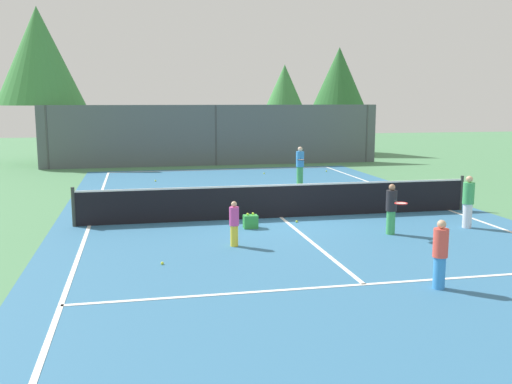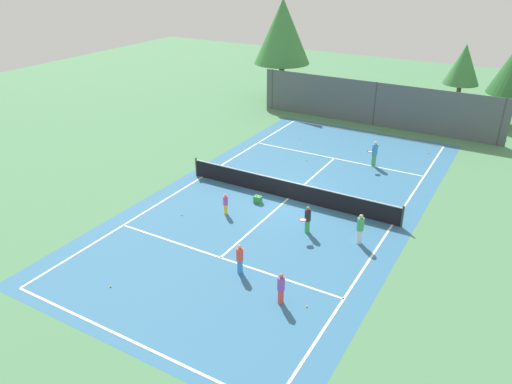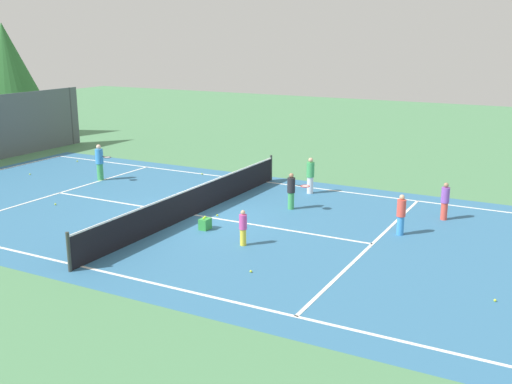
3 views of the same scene
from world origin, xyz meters
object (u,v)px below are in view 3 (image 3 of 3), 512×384
player_3 (292,191)px  tennis_ball_4 (55,204)px  tennis_ball_5 (181,219)px  tennis_ball_6 (495,300)px  tennis_ball_3 (30,174)px  tennis_ball_10 (77,161)px  tennis_ball_1 (225,178)px  tennis_ball_9 (251,271)px  player_0 (100,162)px  tennis_ball_2 (442,211)px  player_4 (401,214)px  player_1 (310,175)px  player_2 (243,227)px  player_5 (445,201)px  tennis_ball_8 (217,215)px  ball_crate (205,224)px  tennis_ball_7 (202,174)px

player_3 → tennis_ball_4: size_ratio=20.06×
tennis_ball_5 → tennis_ball_6: (-1.87, -10.28, 0.00)m
tennis_ball_3 → tennis_ball_10: size_ratio=1.00×
tennis_ball_1 → tennis_ball_9: same height
tennis_ball_6 → player_0: bearing=73.3°
tennis_ball_5 → tennis_ball_10: size_ratio=1.00×
player_0 → tennis_ball_9: (-6.15, -10.74, -0.77)m
tennis_ball_2 → player_4: bearing=168.9°
player_1 → player_2: bearing=-174.2°
player_1 → player_5: 5.51m
player_4 → player_5: player_4 is taller
player_0 → tennis_ball_3: bearing=102.0°
player_2 → tennis_ball_1: size_ratio=16.55×
player_3 → tennis_ball_4: (-3.63, 7.89, -0.66)m
player_3 → player_4: 4.34m
player_2 → tennis_ball_3: size_ratio=16.55×
player_1 → tennis_ball_8: size_ratio=21.73×
tennis_ball_9 → tennis_ball_10: bearing=59.3°
ball_crate → player_4: bearing=-66.9°
tennis_ball_1 → tennis_ball_3: (-3.50, 8.04, 0.00)m
player_2 → player_4: player_4 is taller
tennis_ball_2 → tennis_ball_5: same height
tennis_ball_1 → tennis_ball_4: 7.36m
player_0 → player_3: (-0.18, -9.15, -0.12)m
player_3 → tennis_ball_6: bearing=-122.6°
player_2 → player_4: size_ratio=0.84×
ball_crate → tennis_ball_4: size_ratio=6.45×
player_0 → ball_crate: (-3.62, -7.68, -0.62)m
tennis_ball_6 → player_2: bearing=85.0°
tennis_ball_4 → tennis_ball_6: size_ratio=1.00×
player_0 → tennis_ball_4: size_ratio=23.57×
tennis_ball_2 → tennis_ball_3: same height
tennis_ball_5 → tennis_ball_8: 1.28m
tennis_ball_2 → player_5: bearing=-165.7°
tennis_ball_7 → player_2: bearing=-139.6°
tennis_ball_3 → tennis_ball_7: (3.70, -6.74, 0.00)m
tennis_ball_3 → tennis_ball_8: bearing=-97.7°
tennis_ball_6 → player_3: bearing=57.4°
player_5 → tennis_ball_9: size_ratio=19.58×
player_2 → tennis_ball_7: player_2 is taller
tennis_ball_4 → tennis_ball_2: bearing=-65.3°
player_5 → player_2: bearing=139.2°
ball_crate → tennis_ball_3: bearing=75.5°
tennis_ball_8 → tennis_ball_9: same height
player_3 → player_0: bearing=88.8°
tennis_ball_5 → tennis_ball_9: 5.27m
tennis_ball_4 → tennis_ball_10: same height
ball_crate → tennis_ball_4: bearing=91.7°
tennis_ball_3 → tennis_ball_7: 7.69m
tennis_ball_4 → tennis_ball_6: bearing=-94.4°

